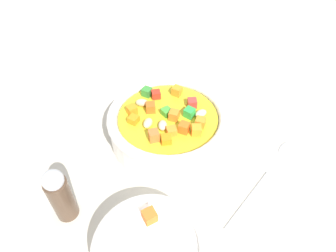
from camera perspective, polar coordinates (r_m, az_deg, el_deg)
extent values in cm
cube|color=#BAB2A0|center=(51.99, 0.00, -2.78)|extent=(140.00, 140.00, 2.00)
cylinder|color=white|center=(49.63, 0.00, -0.35)|extent=(18.88, 18.88, 4.39)
torus|color=white|center=(47.72, 0.00, 1.87)|extent=(19.38, 19.38, 1.64)
cylinder|color=gold|center=(47.93, 0.00, 1.62)|extent=(15.89, 15.89, 0.40)
cube|color=orange|center=(46.91, 1.17, 2.04)|extent=(2.03, 2.03, 1.53)
cube|color=#DA5A1C|center=(48.29, -3.30, 3.51)|extent=(1.79, 1.79, 1.51)
ellipsoid|color=beige|center=(47.82, 6.23, 2.38)|extent=(2.23, 1.67, 1.07)
cube|color=orange|center=(46.14, 6.16, 0.70)|extent=(2.02, 2.02, 1.42)
ellipsoid|color=#D6B98E|center=(49.52, -4.96, 4.43)|extent=(2.38, 2.09, 1.18)
ellipsoid|color=beige|center=(45.72, -1.03, 0.14)|extent=(2.04, 2.37, 1.03)
cube|color=orange|center=(44.92, 5.40, -0.78)|extent=(1.89, 1.89, 1.45)
cube|color=orange|center=(43.86, -2.70, -1.83)|extent=(1.60, 1.60, 1.70)
ellipsoid|color=beige|center=(46.08, -3.83, 0.57)|extent=(2.29, 2.37, 1.12)
cube|color=green|center=(47.50, 4.06, 2.52)|extent=(1.97, 1.97, 1.44)
cube|color=red|center=(50.96, -2.12, 6.03)|extent=(1.70, 1.70, 1.22)
cube|color=orange|center=(48.15, -6.84, 3.04)|extent=(1.65, 1.65, 1.51)
cube|color=red|center=(49.26, 4.59, 4.36)|extent=(1.82, 1.82, 1.40)
cube|color=green|center=(47.69, -0.71, 2.56)|extent=(1.75, 1.75, 1.07)
cube|color=orange|center=(51.37, 1.73, 6.64)|extent=(2.02, 2.02, 1.52)
cube|color=orange|center=(44.80, 0.69, -0.96)|extent=(1.65, 1.65, 1.15)
cube|color=orange|center=(45.05, 3.06, -0.31)|extent=(2.03, 2.03, 1.58)
cube|color=orange|center=(46.84, -6.53, 1.24)|extent=(2.02, 2.02, 1.11)
cube|color=#358533|center=(51.37, -4.01, 6.45)|extent=(2.02, 2.02, 1.39)
cube|color=orange|center=(43.71, -0.35, -2.53)|extent=(1.75, 1.75, 1.13)
cylinder|color=silver|center=(45.27, 15.00, -13.13)|extent=(10.93, 5.85, 0.66)
ellipsoid|color=silver|center=(52.82, 21.57, -3.84)|extent=(4.40, 3.62, 0.79)
torus|color=white|center=(36.45, -3.54, -21.71)|extent=(13.22, 13.22, 1.05)
cube|color=orange|center=(37.42, -3.50, -16.60)|extent=(1.67, 1.67, 1.53)
cylinder|color=#4C3828|center=(42.26, -19.41, -12.85)|extent=(2.95, 2.95, 7.24)
sphere|color=silver|center=(38.85, -20.94, -9.52)|extent=(2.66, 2.66, 2.66)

